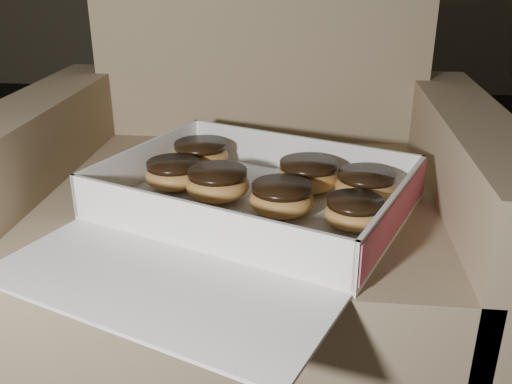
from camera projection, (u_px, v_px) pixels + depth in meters
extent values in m
plane|color=black|center=(31.00, 326.00, 1.21)|extent=(4.50, 4.50, 0.00)
cube|color=#90795C|center=(245.00, 282.00, 1.02)|extent=(0.66, 0.66, 0.38)
cube|color=#90795C|center=(261.00, 15.00, 1.13)|extent=(0.66, 0.13, 0.47)
cube|color=#90795C|center=(49.00, 241.00, 1.03)|extent=(0.11, 0.66, 0.51)
cube|color=#90795C|center=(453.00, 261.00, 0.96)|extent=(0.11, 0.66, 0.51)
cube|color=white|center=(256.00, 207.00, 0.85)|extent=(0.50, 0.45, 0.01)
cube|color=white|center=(299.00, 154.00, 0.96)|extent=(0.39, 0.16, 0.06)
cube|color=white|center=(198.00, 227.00, 0.71)|extent=(0.39, 0.16, 0.06)
cube|color=white|center=(144.00, 162.00, 0.92)|extent=(0.12, 0.29, 0.06)
cube|color=white|center=(394.00, 213.00, 0.75)|extent=(0.12, 0.29, 0.06)
cube|color=#C9516A|center=(398.00, 214.00, 0.74)|extent=(0.12, 0.28, 0.05)
cube|color=white|center=(156.00, 286.00, 0.65)|extent=(0.45, 0.32, 0.01)
ellipsoid|color=#CA8646|center=(354.00, 214.00, 0.77)|extent=(0.08, 0.08, 0.04)
cylinder|color=black|center=(355.00, 202.00, 0.76)|extent=(0.08, 0.08, 0.01)
ellipsoid|color=#CA8646|center=(174.00, 175.00, 0.90)|extent=(0.09, 0.09, 0.04)
cylinder|color=black|center=(173.00, 164.00, 0.89)|extent=(0.08, 0.08, 0.01)
ellipsoid|color=#CA8646|center=(282.00, 200.00, 0.81)|extent=(0.09, 0.09, 0.04)
cylinder|color=black|center=(282.00, 187.00, 0.80)|extent=(0.09, 0.09, 0.01)
ellipsoid|color=#CA8646|center=(308.00, 177.00, 0.89)|extent=(0.10, 0.10, 0.05)
cylinder|color=black|center=(309.00, 164.00, 0.88)|extent=(0.09, 0.09, 0.01)
ellipsoid|color=#CA8646|center=(201.00, 156.00, 0.97)|extent=(0.10, 0.10, 0.05)
cylinder|color=black|center=(200.00, 145.00, 0.97)|extent=(0.09, 0.09, 0.01)
ellipsoid|color=#CA8646|center=(365.00, 187.00, 0.85)|extent=(0.09, 0.09, 0.04)
cylinder|color=black|center=(366.00, 175.00, 0.84)|extent=(0.09, 0.09, 0.01)
ellipsoid|color=#CA8646|center=(218.00, 185.00, 0.86)|extent=(0.10, 0.10, 0.05)
cylinder|color=black|center=(217.00, 173.00, 0.85)|extent=(0.09, 0.09, 0.01)
ellipsoid|color=black|center=(219.00, 243.00, 0.73)|extent=(0.01, 0.01, 0.00)
ellipsoid|color=black|center=(239.00, 232.00, 0.76)|extent=(0.01, 0.01, 0.00)
ellipsoid|color=black|center=(274.00, 213.00, 0.81)|extent=(0.01, 0.01, 0.00)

